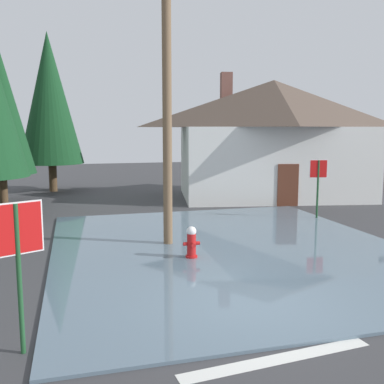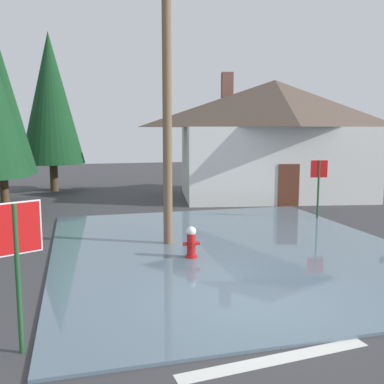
{
  "view_description": "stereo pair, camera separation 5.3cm",
  "coord_description": "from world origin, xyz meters",
  "px_view_note": "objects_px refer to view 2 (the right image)",
  "views": [
    {
      "loc": [
        -3.46,
        -7.96,
        3.6
      ],
      "look_at": [
        -0.06,
        4.63,
        1.75
      ],
      "focal_mm": 41.24,
      "sensor_mm": 36.0,
      "label": 1
    },
    {
      "loc": [
        -3.41,
        -7.98,
        3.6
      ],
      "look_at": [
        -0.06,
        4.63,
        1.75
      ],
      "focal_mm": 41.24,
      "sensor_mm": 36.0,
      "label": 2
    }
  ],
  "objects_px": {
    "fire_hydrant": "(191,243)",
    "stop_sign_far": "(319,177)",
    "house": "(273,137)",
    "stop_sign_near": "(16,245)",
    "pine_tree_short_left": "(51,99)",
    "utility_pole": "(167,107)"
  },
  "relations": [
    {
      "from": "fire_hydrant",
      "to": "house",
      "type": "distance_m",
      "value": 12.63
    },
    {
      "from": "stop_sign_near",
      "to": "utility_pole",
      "type": "distance_m",
      "value": 7.45
    },
    {
      "from": "stop_sign_far",
      "to": "house",
      "type": "relative_size",
      "value": 0.22
    },
    {
      "from": "stop_sign_near",
      "to": "stop_sign_far",
      "type": "xyz_separation_m",
      "value": [
        10.33,
        8.37,
        -0.07
      ]
    },
    {
      "from": "utility_pole",
      "to": "pine_tree_short_left",
      "type": "height_order",
      "value": "pine_tree_short_left"
    },
    {
      "from": "fire_hydrant",
      "to": "pine_tree_short_left",
      "type": "relative_size",
      "value": 0.1
    },
    {
      "from": "stop_sign_near",
      "to": "fire_hydrant",
      "type": "xyz_separation_m",
      "value": [
        3.99,
        4.32,
        -1.33
      ]
    },
    {
      "from": "fire_hydrant",
      "to": "house",
      "type": "xyz_separation_m",
      "value": [
        7.16,
        10.04,
        2.74
      ]
    },
    {
      "from": "stop_sign_near",
      "to": "house",
      "type": "height_order",
      "value": "house"
    },
    {
      "from": "fire_hydrant",
      "to": "stop_sign_far",
      "type": "distance_m",
      "value": 7.62
    },
    {
      "from": "stop_sign_far",
      "to": "pine_tree_short_left",
      "type": "height_order",
      "value": "pine_tree_short_left"
    },
    {
      "from": "pine_tree_short_left",
      "to": "house",
      "type": "bearing_deg",
      "value": -25.21
    },
    {
      "from": "stop_sign_near",
      "to": "house",
      "type": "bearing_deg",
      "value": 52.18
    },
    {
      "from": "fire_hydrant",
      "to": "pine_tree_short_left",
      "type": "bearing_deg",
      "value": 105.5
    },
    {
      "from": "fire_hydrant",
      "to": "stop_sign_far",
      "type": "xyz_separation_m",
      "value": [
        6.33,
        4.05,
        1.26
      ]
    },
    {
      "from": "fire_hydrant",
      "to": "utility_pole",
      "type": "relative_size",
      "value": 0.12
    },
    {
      "from": "stop_sign_near",
      "to": "fire_hydrant",
      "type": "relative_size",
      "value": 2.64
    },
    {
      "from": "fire_hydrant",
      "to": "stop_sign_far",
      "type": "height_order",
      "value": "stop_sign_far"
    },
    {
      "from": "stop_sign_near",
      "to": "pine_tree_short_left",
      "type": "bearing_deg",
      "value": 90.82
    },
    {
      "from": "stop_sign_near",
      "to": "pine_tree_short_left",
      "type": "distance_m",
      "value": 20.07
    },
    {
      "from": "house",
      "to": "pine_tree_short_left",
      "type": "relative_size",
      "value": 1.22
    },
    {
      "from": "utility_pole",
      "to": "stop_sign_far",
      "type": "height_order",
      "value": "utility_pole"
    }
  ]
}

